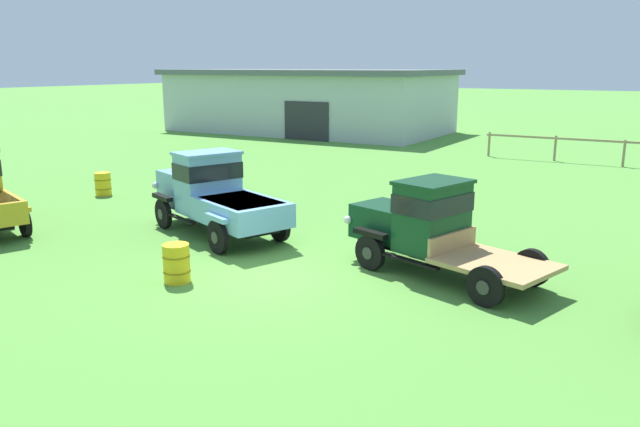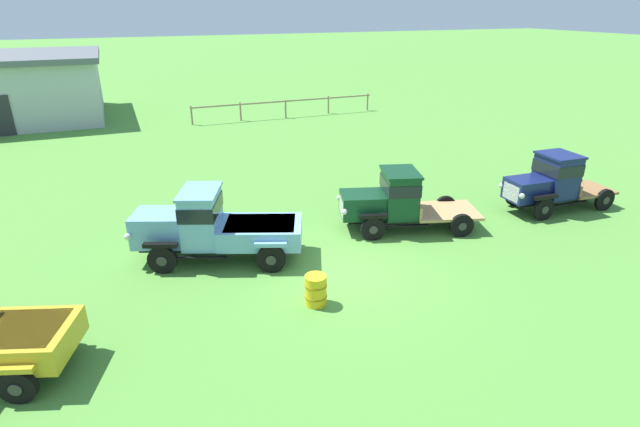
{
  "view_description": "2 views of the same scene",
  "coord_description": "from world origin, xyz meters",
  "px_view_note": "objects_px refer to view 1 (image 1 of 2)",
  "views": [
    {
      "loc": [
        7.61,
        -10.72,
        4.55
      ],
      "look_at": [
        -0.02,
        2.18,
        1.0
      ],
      "focal_mm": 35.0,
      "sensor_mm": 36.0,
      "label": 1
    },
    {
      "loc": [
        -5.7,
        -11.74,
        7.35
      ],
      "look_at": [
        -0.02,
        2.18,
        1.0
      ],
      "focal_mm": 28.0,
      "sensor_mm": 36.0,
      "label": 2
    }
  ],
  "objects_px": {
    "vintage_truck_second_in_line": "(214,194)",
    "oil_drum_near_fence": "(177,263)",
    "farm_shed": "(308,100)",
    "vintage_truck_midrow_center": "(427,225)",
    "oil_drum_beside_row": "(103,184)"
  },
  "relations": [
    {
      "from": "vintage_truck_second_in_line",
      "to": "oil_drum_near_fence",
      "type": "relative_size",
      "value": 6.34
    },
    {
      "from": "farm_shed",
      "to": "vintage_truck_midrow_center",
      "type": "bearing_deg",
      "value": -53.52
    },
    {
      "from": "vintage_truck_second_in_line",
      "to": "vintage_truck_midrow_center",
      "type": "height_order",
      "value": "vintage_truck_second_in_line"
    },
    {
      "from": "vintage_truck_midrow_center",
      "to": "oil_drum_near_fence",
      "type": "distance_m",
      "value": 5.57
    },
    {
      "from": "vintage_truck_midrow_center",
      "to": "oil_drum_near_fence",
      "type": "bearing_deg",
      "value": -141.47
    },
    {
      "from": "farm_shed",
      "to": "oil_drum_near_fence",
      "type": "relative_size",
      "value": 22.78
    },
    {
      "from": "farm_shed",
      "to": "vintage_truck_second_in_line",
      "type": "relative_size",
      "value": 3.59
    },
    {
      "from": "vintage_truck_midrow_center",
      "to": "oil_drum_near_fence",
      "type": "height_order",
      "value": "vintage_truck_midrow_center"
    },
    {
      "from": "vintage_truck_second_in_line",
      "to": "oil_drum_beside_row",
      "type": "distance_m",
      "value": 7.19
    },
    {
      "from": "vintage_truck_second_in_line",
      "to": "oil_drum_near_fence",
      "type": "height_order",
      "value": "vintage_truck_second_in_line"
    },
    {
      "from": "vintage_truck_second_in_line",
      "to": "oil_drum_beside_row",
      "type": "bearing_deg",
      "value": 163.79
    },
    {
      "from": "farm_shed",
      "to": "oil_drum_beside_row",
      "type": "height_order",
      "value": "farm_shed"
    },
    {
      "from": "vintage_truck_second_in_line",
      "to": "oil_drum_beside_row",
      "type": "height_order",
      "value": "vintage_truck_second_in_line"
    },
    {
      "from": "oil_drum_beside_row",
      "to": "oil_drum_near_fence",
      "type": "xyz_separation_m",
      "value": [
        8.82,
        -5.59,
        0.01
      ]
    },
    {
      "from": "oil_drum_near_fence",
      "to": "farm_shed",
      "type": "bearing_deg",
      "value": 116.55
    }
  ]
}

